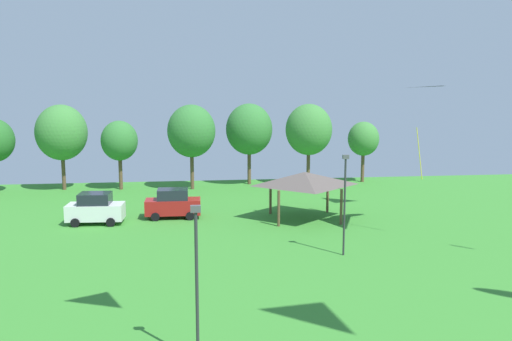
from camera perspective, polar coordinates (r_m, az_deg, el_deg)
kite_flying_9 at (r=36.37m, az=15.20°, el=6.36°), size 3.45×4.04×4.78m
parked_car_leftmost at (r=41.19m, az=-16.54°, el=-3.86°), size 4.12×2.28×2.28m
parked_car_second_from_left at (r=41.72m, az=-8.73°, el=-3.47°), size 4.18×2.02×2.24m
park_pavilion at (r=40.74m, az=5.15°, el=-0.88°), size 5.95×5.11×3.60m
light_post_1 at (r=32.07m, az=9.32°, el=-2.97°), size 0.36×0.20×5.99m
light_post_2 at (r=19.58m, az=-6.27°, el=-10.81°), size 0.36×0.20×5.77m
treeline_tree_1 at (r=55.46m, az=-19.80°, el=3.77°), size 4.88×4.88×8.27m
treeline_tree_2 at (r=54.06m, az=-14.19°, el=3.04°), size 3.52×3.52×6.72m
treeline_tree_3 at (r=52.87m, az=-6.82°, el=4.13°), size 4.64×4.64×8.26m
treeline_tree_4 at (r=55.26m, az=-0.73°, el=4.35°), size 4.73×4.73×8.28m
treeline_tree_5 at (r=55.44m, az=5.58°, el=4.29°), size 4.73×4.73×8.25m
treeline_tree_6 at (r=57.87m, az=11.24°, el=3.27°), size 3.25×3.25×6.36m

